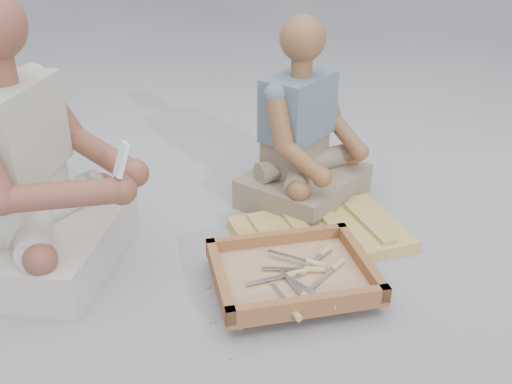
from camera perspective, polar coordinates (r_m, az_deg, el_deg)
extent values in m
plane|color=#A1A1A6|center=(2.05, 1.53, -9.12)|extent=(60.00, 60.00, 0.00)
cube|color=#9F823D|center=(2.31, 6.45, -4.18)|extent=(0.70, 0.51, 0.04)
cube|color=brown|center=(2.00, 3.61, -8.48)|extent=(0.54, 0.44, 0.02)
cube|color=brown|center=(2.14, 2.18, -4.69)|extent=(0.54, 0.04, 0.05)
cube|color=brown|center=(1.83, 5.38, -11.13)|extent=(0.54, 0.04, 0.05)
cube|color=brown|center=(2.06, 10.47, -6.66)|extent=(0.04, 0.43, 0.05)
cube|color=brown|center=(1.93, -3.65, -8.60)|extent=(0.04, 0.43, 0.05)
cube|color=tan|center=(1.99, 3.62, -8.20)|extent=(0.48, 0.37, 0.01)
cube|color=silver|center=(1.90, 2.32, -10.02)|extent=(0.04, 0.15, 0.00)
cylinder|color=tan|center=(1.82, 3.86, -11.93)|extent=(0.04, 0.07, 0.02)
cube|color=silver|center=(2.04, 3.14, -6.39)|extent=(0.13, 0.10, 0.00)
cylinder|color=tan|center=(2.01, 6.05, -7.13)|extent=(0.07, 0.06, 0.02)
cube|color=silver|center=(1.94, 1.05, -8.76)|extent=(0.15, 0.04, 0.00)
cylinder|color=tan|center=(1.97, 4.06, -8.10)|extent=(0.07, 0.03, 0.02)
cube|color=silver|center=(1.93, 3.58, -9.00)|extent=(0.05, 0.15, 0.00)
cylinder|color=tan|center=(1.85, 5.22, -10.80)|extent=(0.04, 0.07, 0.02)
cube|color=silver|center=(1.96, 6.50, -8.71)|extent=(0.12, 0.11, 0.00)
cylinder|color=tan|center=(2.04, 8.14, -7.24)|extent=(0.07, 0.06, 0.02)
cube|color=silver|center=(1.99, 2.73, -7.67)|extent=(0.15, 0.05, 0.00)
cylinder|color=tan|center=(2.00, 5.91, -7.72)|extent=(0.07, 0.04, 0.02)
cube|color=silver|center=(2.01, 5.31, -7.25)|extent=(0.12, 0.11, 0.00)
cylinder|color=tan|center=(2.09, 6.95, -5.87)|extent=(0.07, 0.06, 0.02)
cube|color=silver|center=(1.92, 4.76, -9.39)|extent=(0.09, 0.14, 0.00)
cylinder|color=tan|center=(1.87, 7.26, -10.84)|extent=(0.05, 0.07, 0.02)
cube|color=tan|center=(2.05, -2.65, -9.26)|extent=(0.02, 0.02, 0.00)
cube|color=tan|center=(2.08, 8.64, -8.93)|extent=(0.02, 0.02, 0.00)
cube|color=tan|center=(2.16, -4.74, -7.04)|extent=(0.02, 0.02, 0.00)
cube|color=tan|center=(1.77, -2.40, -16.13)|extent=(0.02, 0.02, 0.00)
cube|color=tan|center=(1.89, -4.39, -12.83)|extent=(0.02, 0.02, 0.00)
cube|color=tan|center=(1.99, 7.90, -10.72)|extent=(0.02, 0.02, 0.00)
cube|color=tan|center=(2.26, 2.07, -5.29)|extent=(0.02, 0.02, 0.00)
cube|color=tan|center=(2.18, 0.52, -6.59)|extent=(0.02, 0.02, 0.00)
cube|color=tan|center=(1.87, -1.55, -13.42)|extent=(0.02, 0.02, 0.00)
cube|color=tan|center=(2.33, 4.22, -4.23)|extent=(0.02, 0.02, 0.00)
cube|color=tan|center=(2.04, -4.84, -9.43)|extent=(0.02, 0.02, 0.00)
cube|color=tan|center=(2.41, 7.66, -3.35)|extent=(0.02, 0.02, 0.00)
cube|color=tan|center=(1.94, -1.38, -11.52)|extent=(0.02, 0.02, 0.00)
cube|color=#BCB9AE|center=(2.26, -20.29, -4.80)|extent=(0.69, 0.76, 0.16)
cube|color=#BCB9AE|center=(2.21, -22.54, -0.66)|extent=(0.32, 0.40, 0.20)
cube|color=#AAA897|center=(2.10, -23.54, 5.64)|extent=(0.36, 0.45, 0.33)
sphere|color=brown|center=(2.05, -12.04, 1.84)|extent=(0.10, 0.10, 0.10)
sphere|color=brown|center=(1.94, -13.26, 0.19)|extent=(0.10, 0.10, 0.10)
cube|color=gray|center=(2.58, 4.83, 0.63)|extent=(0.66, 0.66, 0.13)
cube|color=gray|center=(2.54, 3.93, 3.95)|extent=(0.33, 0.33, 0.16)
cube|color=slate|center=(2.46, 4.26, 8.52)|extent=(0.37, 0.36, 0.27)
sphere|color=brown|center=(2.38, 4.70, 15.06)|extent=(0.19, 0.19, 0.19)
sphere|color=brown|center=(2.56, 10.31, 4.00)|extent=(0.08, 0.08, 0.08)
sphere|color=brown|center=(2.30, 6.61, 1.49)|extent=(0.08, 0.08, 0.08)
cube|color=white|center=(1.89, -13.31, 3.17)|extent=(0.07, 0.06, 0.11)
cube|color=black|center=(1.89, -13.34, 3.47)|extent=(0.03, 0.04, 0.04)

